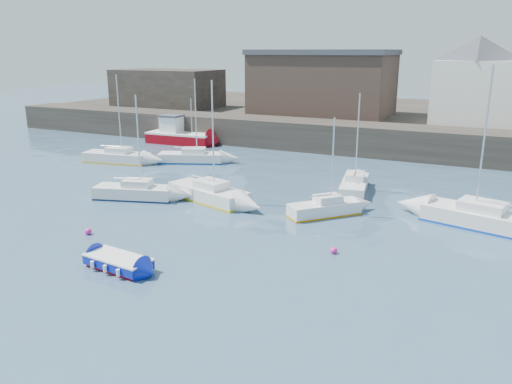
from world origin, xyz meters
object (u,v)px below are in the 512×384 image
at_px(sailboat_a, 135,192).
at_px(sailboat_c, 325,208).
at_px(blue_dinghy, 118,262).
at_px(buoy_far, 203,188).
at_px(sailboat_f, 354,185).
at_px(sailboat_h, 191,157).
at_px(sailboat_e, 117,157).
at_px(sailboat_b, 209,193).
at_px(sailboat_d, 487,219).
at_px(fishing_boat, 179,135).
at_px(buoy_near, 88,234).
at_px(buoy_mid, 334,253).

bearing_deg(sailboat_a, sailboat_c, 9.74).
xyz_separation_m(blue_dinghy, sailboat_a, (-7.02, 9.95, 0.15)).
bearing_deg(buoy_far, blue_dinghy, -73.82).
height_order(sailboat_c, sailboat_f, sailboat_f).
xyz_separation_m(sailboat_f, sailboat_h, (-16.71, 3.47, -0.00)).
xyz_separation_m(sailboat_e, buoy_far, (12.18, -4.30, -0.53)).
relative_size(sailboat_b, sailboat_e, 1.02).
bearing_deg(sailboat_d, fishing_boat, 154.20).
xyz_separation_m(sailboat_b, buoy_near, (-2.77, -8.89, -0.55)).
bearing_deg(sailboat_b, sailboat_c, 2.59).
bearing_deg(sailboat_c, sailboat_b, -177.41).
relative_size(fishing_boat, sailboat_b, 0.95).
xyz_separation_m(buoy_mid, buoy_far, (-13.10, 8.25, 0.00)).
xyz_separation_m(sailboat_c, sailboat_h, (-16.45, 9.75, 0.03)).
height_order(sailboat_h, buoy_near, sailboat_h).
bearing_deg(buoy_mid, sailboat_d, 47.87).
xyz_separation_m(sailboat_b, buoy_mid, (10.88, -5.45, -0.55)).
relative_size(fishing_boat, buoy_far, 20.72).
xyz_separation_m(fishing_boat, buoy_mid, (25.69, -23.60, -1.00)).
bearing_deg(buoy_mid, blue_dinghy, -144.03).
relative_size(sailboat_d, buoy_far, 24.71).
distance_m(sailboat_c, buoy_far, 10.96).
bearing_deg(sailboat_d, buoy_mid, -132.13).
relative_size(sailboat_d, sailboat_f, 1.30).
relative_size(sailboat_a, sailboat_e, 0.90).
bearing_deg(buoy_near, sailboat_h, 105.35).
bearing_deg(sailboat_d, sailboat_c, -168.39).
height_order(fishing_boat, sailboat_f, sailboat_f).
height_order(sailboat_c, buoy_far, sailboat_c).
bearing_deg(buoy_near, sailboat_e, 126.07).
height_order(sailboat_a, sailboat_h, sailboat_h).
height_order(blue_dinghy, sailboat_e, sailboat_e).
bearing_deg(sailboat_a, buoy_far, 59.64).
xyz_separation_m(sailboat_d, buoy_far, (-20.14, 0.47, -0.57)).
bearing_deg(buoy_mid, sailboat_b, 153.39).
height_order(sailboat_a, buoy_mid, sailboat_a).
height_order(fishing_boat, sailboat_b, sailboat_b).
relative_size(sailboat_h, buoy_far, 20.37).
bearing_deg(buoy_near, sailboat_b, 72.71).
distance_m(sailboat_f, buoy_mid, 12.32).
bearing_deg(sailboat_d, buoy_near, -151.54).
xyz_separation_m(blue_dinghy, sailboat_h, (-10.02, 22.01, 0.14)).
bearing_deg(fishing_boat, buoy_mid, -42.57).
xyz_separation_m(blue_dinghy, fishing_boat, (-16.85, 30.02, 0.63)).
relative_size(fishing_boat, buoy_near, 20.32).
bearing_deg(sailboat_c, sailboat_d, 11.61).
height_order(sailboat_e, buoy_near, sailboat_e).
xyz_separation_m(sailboat_e, sailboat_f, (23.13, -0.43, -0.02)).
xyz_separation_m(sailboat_b, sailboat_f, (8.72, 6.66, -0.03)).
relative_size(buoy_near, buoy_far, 1.02).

